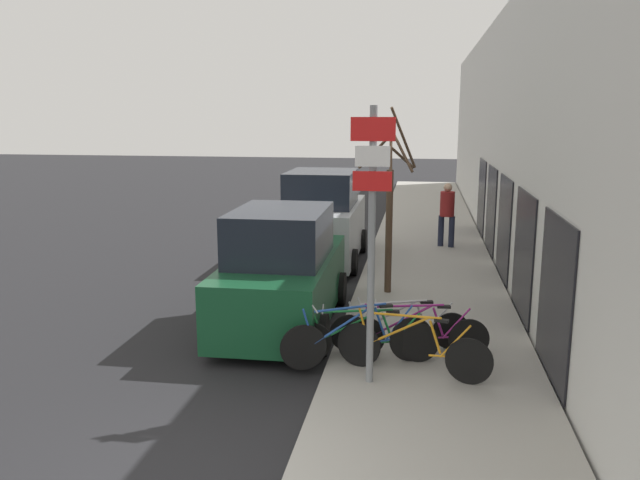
% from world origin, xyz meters
% --- Properties ---
extents(ground_plane, '(80.00, 80.00, 0.00)m').
position_xyz_m(ground_plane, '(0.00, 11.20, 0.00)').
color(ground_plane, black).
extents(sidewalk_curb, '(3.20, 32.00, 0.15)m').
position_xyz_m(sidewalk_curb, '(2.60, 14.00, 0.07)').
color(sidewalk_curb, '#9E9B93').
rests_on(sidewalk_curb, ground).
extents(building_facade, '(0.23, 32.00, 6.50)m').
position_xyz_m(building_facade, '(4.35, 13.92, 3.22)').
color(building_facade, silver).
rests_on(building_facade, ground).
extents(signpost, '(0.58, 0.12, 3.81)m').
position_xyz_m(signpost, '(1.69, 2.73, 2.29)').
color(signpost, gray).
rests_on(signpost, sidewalk_curb).
extents(bicycle_0, '(2.23, 0.65, 0.92)m').
position_xyz_m(bicycle_0, '(2.27, 3.07, 0.54)').
color(bicycle_0, black).
rests_on(bicycle_0, sidewalk_curb).
extents(bicycle_1, '(2.21, 0.89, 0.95)m').
position_xyz_m(bicycle_1, '(1.47, 3.29, 0.55)').
color(bicycle_1, black).
rests_on(bicycle_1, sidewalk_curb).
extents(bicycle_2, '(2.21, 0.45, 0.84)m').
position_xyz_m(bicycle_2, '(1.56, 3.47, 0.51)').
color(bicycle_2, black).
rests_on(bicycle_2, sidewalk_curb).
extents(bicycle_3, '(2.21, 0.44, 0.87)m').
position_xyz_m(bicycle_3, '(2.33, 3.76, 0.52)').
color(bicycle_3, black).
rests_on(bicycle_3, sidewalk_curb).
extents(bicycle_4, '(2.19, 0.62, 0.83)m').
position_xyz_m(bicycle_4, '(2.07, 4.02, 0.51)').
color(bicycle_4, black).
rests_on(bicycle_4, sidewalk_curb).
extents(parked_car_0, '(2.06, 4.43, 2.20)m').
position_xyz_m(parked_car_0, '(-0.12, 5.31, 1.00)').
color(parked_car_0, '#144728').
rests_on(parked_car_0, ground).
extents(parked_car_1, '(2.12, 4.29, 2.42)m').
position_xyz_m(parked_car_1, '(-0.21, 10.45, 1.10)').
color(parked_car_1, '#B2B7BC').
rests_on(parked_car_1, ground).
extents(pedestrian_near, '(0.46, 0.40, 1.81)m').
position_xyz_m(pedestrian_near, '(3.07, 12.28, 1.19)').
color(pedestrian_near, '#1E2338').
rests_on(pedestrian_near, sidewalk_curb).
extents(street_tree, '(1.23, 1.35, 3.85)m').
position_xyz_m(street_tree, '(1.71, 7.37, 1.88)').
color(street_tree, '#4C3828').
rests_on(street_tree, sidewalk_curb).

